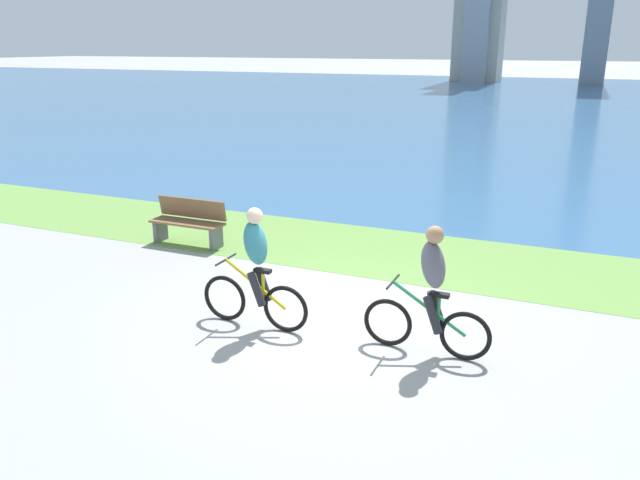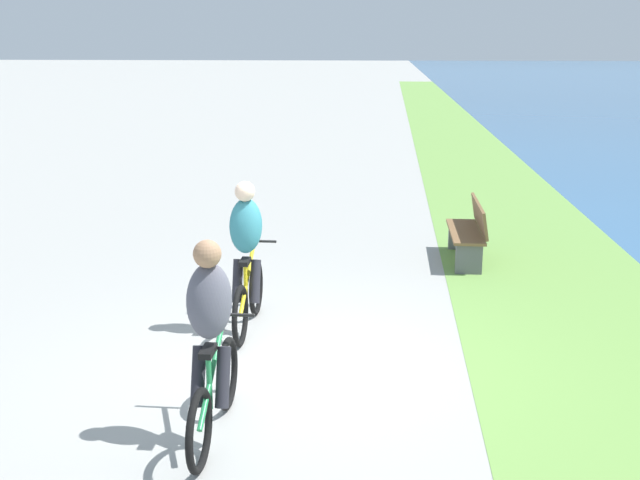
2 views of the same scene
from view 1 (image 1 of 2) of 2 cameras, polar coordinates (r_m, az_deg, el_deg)
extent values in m
plane|color=#9E9E99|center=(9.05, 1.26, -7.05)|extent=(300.00, 300.00, 0.00)
cube|color=#6B9947|center=(11.79, 6.98, -1.19)|extent=(120.00, 2.90, 0.01)
cube|color=#386693|center=(45.41, 19.83, 11.80)|extent=(300.00, 65.91, 0.00)
torus|color=black|center=(8.93, -8.73, -5.28)|extent=(0.67, 0.06, 0.67)
torus|color=black|center=(8.49, -3.18, -6.33)|extent=(0.67, 0.06, 0.67)
cylinder|color=gold|center=(8.58, -5.94, -4.03)|extent=(0.93, 0.04, 0.62)
cylinder|color=gold|center=(8.54, -5.23, -4.47)|extent=(0.04, 0.04, 0.48)
cube|color=black|center=(8.45, -5.28, -2.82)|extent=(0.24, 0.10, 0.05)
cylinder|color=black|center=(8.69, -8.62, -1.78)|extent=(0.03, 0.52, 0.03)
ellipsoid|color=teal|center=(8.37, -5.93, -0.28)|extent=(0.40, 0.36, 0.65)
sphere|color=beige|center=(8.26, -6.02, 2.23)|extent=(0.22, 0.22, 0.22)
cylinder|color=#26262D|center=(8.47, -5.85, -4.51)|extent=(0.27, 0.11, 0.49)
cylinder|color=#26262D|center=(8.63, -5.20, -4.06)|extent=(0.27, 0.11, 0.49)
torus|color=black|center=(8.16, 6.23, -7.51)|extent=(0.65, 0.06, 0.65)
torus|color=black|center=(7.96, 13.18, -8.57)|extent=(0.65, 0.06, 0.65)
cylinder|color=#268C4C|center=(7.92, 9.94, -6.21)|extent=(0.97, 0.04, 0.61)
cylinder|color=#268C4C|center=(7.92, 10.80, -6.67)|extent=(0.04, 0.04, 0.47)
cube|color=black|center=(7.82, 10.91, -4.95)|extent=(0.24, 0.10, 0.05)
cylinder|color=black|center=(7.92, 6.71, -3.81)|extent=(0.03, 0.52, 0.03)
ellipsoid|color=#595966|center=(7.70, 10.34, -2.24)|extent=(0.40, 0.36, 0.65)
sphere|color=#A57A59|center=(7.59, 10.50, 0.46)|extent=(0.22, 0.22, 0.22)
cylinder|color=#26262D|center=(7.83, 10.28, -6.79)|extent=(0.27, 0.11, 0.49)
cylinder|color=#26262D|center=(8.01, 10.62, -6.24)|extent=(0.27, 0.11, 0.49)
cube|color=brown|center=(12.33, -12.09, 1.56)|extent=(1.50, 0.45, 0.04)
cube|color=brown|center=(12.42, -11.65, 2.90)|extent=(1.50, 0.11, 0.40)
cube|color=#595960|center=(12.04, -9.49, 0.20)|extent=(0.08, 0.37, 0.45)
cube|color=#595960|center=(12.77, -14.42, 0.89)|extent=(0.08, 0.37, 0.45)
camera|label=2|loc=(9.28, 47.92, 7.90)|focal=41.52mm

